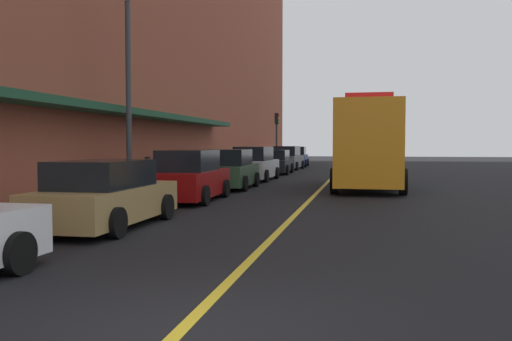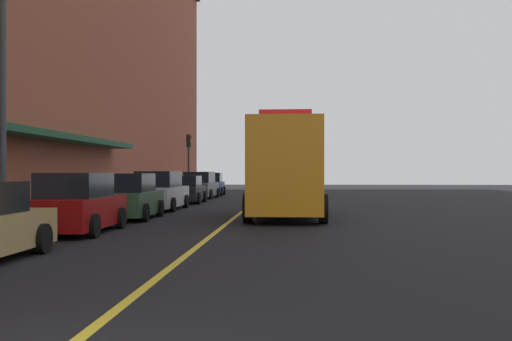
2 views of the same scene
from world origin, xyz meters
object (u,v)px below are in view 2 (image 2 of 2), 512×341
object	(u,v)px
street_lamp_left	(3,78)
traffic_light_near	(189,153)
parked_car_7	(211,185)
utility_truck	(288,170)
parked_car_6	(200,186)
parking_meter_1	(114,188)
parking_meter_0	(26,196)
parked_car_5	(184,190)
parked_car_4	(160,192)
parked_car_2	(77,205)
parking_meter_3	(50,194)
parked_car_3	(128,198)

from	to	relation	value
street_lamp_left	traffic_light_near	distance (m)	26.98
parked_car_7	utility_truck	world-z (taller)	utility_truck
parked_car_6	traffic_light_near	size ratio (longest dim) A/B	1.10
parked_car_6	parking_meter_1	distance (m)	14.81
parked_car_6	parking_meter_0	bearing A→B (deg)	178.51
parking_meter_0	parking_meter_1	bearing A→B (deg)	90.00
street_lamp_left	parking_meter_1	bearing A→B (deg)	86.02
parked_car_5	parking_meter_0	size ratio (longest dim) A/B	3.33
street_lamp_left	traffic_light_near	bearing A→B (deg)	88.59
parked_car_5	traffic_light_near	size ratio (longest dim) A/B	1.03
parked_car_4	utility_truck	size ratio (longest dim) A/B	0.55
parked_car_2	parked_car_6	world-z (taller)	parked_car_6
parked_car_6	parked_car_7	bearing A→B (deg)	1.98
parked_car_2	parking_meter_3	xyz separation A→B (m)	(-1.44, 1.56, 0.26)
parked_car_2	street_lamp_left	world-z (taller)	street_lamp_left
parking_meter_1	street_lamp_left	xyz separation A→B (m)	(-0.60, -8.62, 3.34)
parking_meter_0	street_lamp_left	xyz separation A→B (m)	(-0.60, -0.14, 3.34)
parked_car_6	parked_car_7	world-z (taller)	parked_car_6
parking_meter_3	street_lamp_left	size ratio (longest dim) A/B	0.19
parked_car_7	parked_car_4	bearing A→B (deg)	178.23
parked_car_3	parked_car_7	bearing A→B (deg)	-0.66
parking_meter_0	utility_truck	bearing A→B (deg)	42.77
utility_truck	street_lamp_left	distance (m)	10.88
parking_meter_1	traffic_light_near	size ratio (longest dim) A/B	0.31
parked_car_5	parking_meter_1	distance (m)	8.69
parked_car_3	street_lamp_left	size ratio (longest dim) A/B	0.60
utility_truck	parking_meter_3	bearing A→B (deg)	-54.36
parked_car_3	parked_car_4	distance (m)	5.46
parking_meter_1	street_lamp_left	distance (m)	9.27
parked_car_6	utility_truck	distance (m)	17.48
parked_car_6	traffic_light_near	bearing A→B (deg)	23.01
parked_car_3	parked_car_2	bearing A→B (deg)	178.60
parked_car_3	parking_meter_0	bearing A→B (deg)	163.45
parked_car_4	utility_truck	xyz separation A→B (m)	(5.89, -3.95, 0.99)
parked_car_3	parking_meter_1	distance (m)	3.53
parked_car_3	traffic_light_near	distance (m)	21.68
parked_car_6	street_lamp_left	world-z (taller)	street_lamp_left
parked_car_7	utility_truck	bearing A→B (deg)	-166.68
parked_car_3	parking_meter_0	size ratio (longest dim) A/B	3.14
utility_truck	traffic_light_near	world-z (taller)	traffic_light_near
parked_car_2	parked_car_4	distance (m)	10.62
parked_car_5	parking_meter_3	size ratio (longest dim) A/B	3.33
parked_car_2	parked_car_5	world-z (taller)	parked_car_2
parking_meter_0	parked_car_6	bearing A→B (deg)	86.47
parked_car_3	parking_meter_0	world-z (taller)	parked_car_3
parked_car_6	street_lamp_left	xyz separation A→B (m)	(-2.03, -23.36, 3.58)
parked_car_3	parking_meter_3	distance (m)	3.91
parked_car_4	parked_car_5	xyz separation A→B (m)	(0.01, 6.28, -0.10)
parked_car_5	street_lamp_left	size ratio (longest dim) A/B	0.64
parking_meter_1	traffic_light_near	world-z (taller)	traffic_light_near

